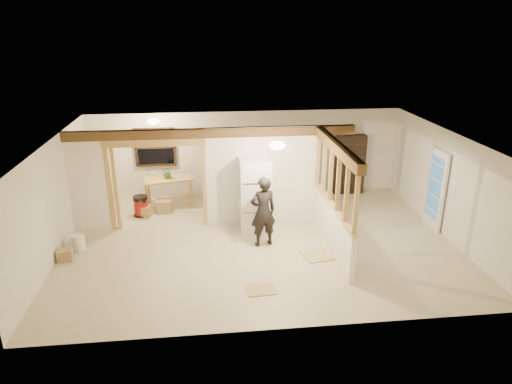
{
  "coord_description": "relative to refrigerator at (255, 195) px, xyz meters",
  "views": [
    {
      "loc": [
        -1.16,
        -9.58,
        4.89
      ],
      "look_at": [
        -0.04,
        0.4,
        1.12
      ],
      "focal_mm": 32.0,
      "sensor_mm": 36.0,
      "label": 1
    }
  ],
  "objects": [
    {
      "name": "floor_panel_far",
      "position": [
        -0.19,
        -2.8,
        -0.9
      ],
      "size": [
        0.59,
        0.49,
        0.02
      ],
      "primitive_type": "cube",
      "rotation": [
        0.0,
        0.0,
        0.07
      ],
      "color": "tan",
      "rests_on": "floor"
    },
    {
      "name": "french_door",
      "position": [
        4.44,
        -0.38,
        0.1
      ],
      "size": [
        0.12,
        0.86,
        2.0
      ],
      "primitive_type": "cube",
      "color": "white",
      "rests_on": "floor"
    },
    {
      "name": "wall_right",
      "position": [
        4.52,
        -0.78,
        0.35
      ],
      "size": [
        0.01,
        6.5,
        2.5
      ],
      "primitive_type": "cube",
      "color": "silver",
      "rests_on": "floor"
    },
    {
      "name": "work_table",
      "position": [
        -2.22,
        1.79,
        -0.5
      ],
      "size": [
        1.4,
        0.9,
        0.82
      ],
      "primitive_type": "cube",
      "rotation": [
        0.0,
        0.0,
        0.21
      ],
      "color": "tan",
      "rests_on": "floor"
    },
    {
      "name": "ceiling",
      "position": [
        0.02,
        -0.78,
        1.6
      ],
      "size": [
        9.0,
        6.5,
        0.01
      ],
      "primitive_type": "cube",
      "color": "white"
    },
    {
      "name": "refrigerator",
      "position": [
        0.0,
        0.0,
        0.0
      ],
      "size": [
        0.75,
        0.72,
        1.81
      ],
      "primitive_type": "cube",
      "color": "white",
      "rests_on": "floor"
    },
    {
      "name": "wall_front",
      "position": [
        0.02,
        -4.03,
        0.35
      ],
      "size": [
        9.0,
        0.01,
        2.5
      ],
      "primitive_type": "cube",
      "color": "silver",
      "rests_on": "floor"
    },
    {
      "name": "wall_left",
      "position": [
        -4.48,
        -0.78,
        0.35
      ],
      "size": [
        0.01,
        6.5,
        2.5
      ],
      "primitive_type": "cube",
      "color": "silver",
      "rests_on": "floor"
    },
    {
      "name": "header_beam_back",
      "position": [
        -0.98,
        0.42,
        1.48
      ],
      "size": [
        7.0,
        0.18,
        0.22
      ],
      "primitive_type": "cube",
      "color": "brown",
      "rests_on": "ceiling"
    },
    {
      "name": "box_front",
      "position": [
        -4.29,
        -1.16,
        -0.78
      ],
      "size": [
        0.35,
        0.3,
        0.26
      ],
      "primitive_type": "cube",
      "rotation": [
        0.0,
        0.0,
        0.13
      ],
      "color": "#A27E4E",
      "rests_on": "floor"
    },
    {
      "name": "floor_panel_near",
      "position": [
        1.21,
        -1.57,
        -0.89
      ],
      "size": [
        0.7,
        0.7,
        0.02
      ],
      "primitive_type": "cube",
      "rotation": [
        0.0,
        0.0,
        0.19
      ],
      "color": "tan",
      "rests_on": "floor"
    },
    {
      "name": "bookshelf",
      "position": [
        3.08,
        2.25,
        -0.01
      ],
      "size": [
        0.89,
        0.3,
        1.78
      ],
      "primitive_type": "cube",
      "color": "black",
      "rests_on": "floor"
    },
    {
      "name": "window_back",
      "position": [
        -2.58,
        2.39,
        0.65
      ],
      "size": [
        1.12,
        0.1,
        1.1
      ],
      "primitive_type": "cube",
      "color": "black",
      "rests_on": "wall_back"
    },
    {
      "name": "wall_back",
      "position": [
        0.02,
        2.47,
        0.35
      ],
      "size": [
        9.0,
        0.01,
        2.5
      ],
      "primitive_type": "cube",
      "color": "silver",
      "rests_on": "floor"
    },
    {
      "name": "pony_wall",
      "position": [
        1.62,
        -1.18,
        -0.4
      ],
      "size": [
        0.12,
        3.2,
        1.0
      ],
      "primitive_type": "cube",
      "color": "white",
      "rests_on": "floor"
    },
    {
      "name": "stud_partition",
      "position": [
        1.62,
        -1.18,
        0.76
      ],
      "size": [
        0.14,
        3.2,
        1.32
      ],
      "primitive_type": "cube",
      "color": "tan",
      "rests_on": "pony_wall"
    },
    {
      "name": "floor",
      "position": [
        0.02,
        -0.78,
        -0.91
      ],
      "size": [
        9.0,
        6.5,
        0.01
      ],
      "primitive_type": "cube",
      "color": "#C8B495",
      "rests_on": "ground"
    },
    {
      "name": "hanging_bulb",
      "position": [
        -1.98,
        0.82,
        1.28
      ],
      "size": [
        0.07,
        0.07,
        0.07
      ],
      "primitive_type": "ellipsoid",
      "color": "#FFD88C",
      "rests_on": "ceiling"
    },
    {
      "name": "box_util_b",
      "position": [
        -2.82,
        1.12,
        -0.77
      ],
      "size": [
        0.37,
        0.37,
        0.28
      ],
      "primitive_type": "cube",
      "rotation": [
        0.0,
        0.0,
        -0.27
      ],
      "color": "#A27E4E",
      "rests_on": "floor"
    },
    {
      "name": "doorway_frame",
      "position": [
        -2.38,
        0.42,
        0.2
      ],
      "size": [
        2.46,
        0.14,
        2.2
      ],
      "primitive_type": "cube",
      "color": "tan",
      "rests_on": "floor"
    },
    {
      "name": "potted_plant",
      "position": [
        -2.22,
        1.77,
        0.09
      ],
      "size": [
        0.35,
        0.32,
        0.36
      ],
      "primitive_type": "imported",
      "rotation": [
        0.0,
        0.0,
        -0.13
      ],
      "color": "#3C6D2C",
      "rests_on": "work_table"
    },
    {
      "name": "ceiling_dome_util",
      "position": [
        -2.48,
        1.52,
        1.58
      ],
      "size": [
        0.32,
        0.32,
        0.14
      ],
      "primitive_type": "ellipsoid",
      "color": "#FFEABF",
      "rests_on": "ceiling"
    },
    {
      "name": "partition_center",
      "position": [
        0.22,
        0.42,
        0.35
      ],
      "size": [
        2.8,
        0.12,
        2.5
      ],
      "primitive_type": "cube",
      "color": "white",
      "rests_on": "floor"
    },
    {
      "name": "ceiling_dome_main",
      "position": [
        0.32,
        -1.28,
        1.58
      ],
      "size": [
        0.36,
        0.36,
        0.16
      ],
      "primitive_type": "ellipsoid",
      "color": "#FFEABF",
      "rests_on": "ceiling"
    },
    {
      "name": "header_beam_right",
      "position": [
        1.62,
        -1.18,
        1.48
      ],
      "size": [
        0.18,
        3.3,
        0.22
      ],
      "primitive_type": "cube",
      "color": "brown",
      "rests_on": "ceiling"
    },
    {
      "name": "box_util_a",
      "position": [
        -2.36,
        1.34,
        -0.73
      ],
      "size": [
        0.43,
        0.38,
        0.34
      ],
      "primitive_type": "cube",
      "rotation": [
        0.0,
        0.0,
        0.09
      ],
      "color": "#A27E4E",
      "rests_on": "floor"
    },
    {
      "name": "partition_left_stub",
      "position": [
        -4.03,
        0.42,
        0.35
      ],
      "size": [
        0.9,
        0.12,
        2.5
      ],
      "primitive_type": "cube",
      "color": "white",
      "rests_on": "floor"
    },
    {
      "name": "bucket",
      "position": [
        -4.12,
        -0.68,
        -0.72
      ],
      "size": [
        0.36,
        0.36,
        0.37
      ],
      "primitive_type": "cylinder",
      "rotation": [
        0.0,
        0.0,
        -0.28
      ],
      "color": "white",
      "rests_on": "floor"
    },
    {
      "name": "shop_vac",
      "position": [
        -2.94,
        1.18,
        -0.63
      ],
      "size": [
        0.56,
        0.56,
        0.55
      ],
      "primitive_type": "cylinder",
      "rotation": [
        0.0,
        0.0,
        -0.41
      ],
      "color": "maroon",
      "rests_on": "floor"
    },
    {
      "name": "woman",
      "position": [
        0.09,
        -0.89,
        -0.07
      ],
      "size": [
        0.69,
        0.53,
        1.67
      ],
      "primitive_type": "imported",
      "rotation": [
        0.0,
        0.0,
        3.38
      ],
      "color": "black",
      "rests_on": "floor"
    }
  ]
}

